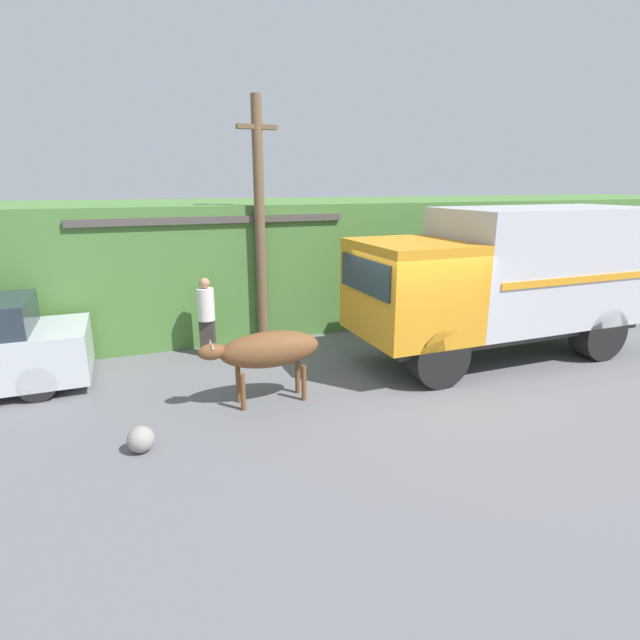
% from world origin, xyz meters
% --- Properties ---
extents(ground_plane, '(60.00, 60.00, 0.00)m').
position_xyz_m(ground_plane, '(0.00, 0.00, 0.00)').
color(ground_plane, slate).
extents(hillside_embankment, '(32.00, 5.73, 3.29)m').
position_xyz_m(hillside_embankment, '(0.00, 6.56, 1.64)').
color(hillside_embankment, '#4C7A38').
rests_on(hillside_embankment, ground_plane).
extents(building_backdrop, '(6.15, 2.70, 3.06)m').
position_xyz_m(building_backdrop, '(-3.09, 4.97, 1.55)').
color(building_backdrop, '#B2BCAD').
rests_on(building_backdrop, ground_plane).
extents(cargo_truck, '(6.77, 2.41, 3.28)m').
position_xyz_m(cargo_truck, '(2.74, 0.63, 1.84)').
color(cargo_truck, '#2D2D2D').
rests_on(cargo_truck, ground_plane).
extents(brown_cow, '(2.15, 0.64, 1.30)m').
position_xyz_m(brown_cow, '(-2.89, 0.18, 0.97)').
color(brown_cow, brown).
rests_on(brown_cow, ground_plane).
extents(pedestrian_on_hill, '(0.50, 0.50, 1.78)m').
position_xyz_m(pedestrian_on_hill, '(-3.48, 3.10, 0.98)').
color(pedestrian_on_hill, '#38332D').
rests_on(pedestrian_on_hill, ground_plane).
extents(utility_pole, '(0.90, 0.24, 5.65)m').
position_xyz_m(utility_pole, '(-2.08, 3.54, 2.93)').
color(utility_pole, brown).
rests_on(utility_pole, ground_plane).
extents(roadside_rock, '(0.39, 0.39, 0.39)m').
position_xyz_m(roadside_rock, '(-5.10, -0.81, 0.20)').
color(roadside_rock, gray).
rests_on(roadside_rock, ground_plane).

